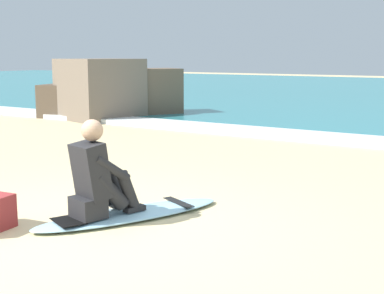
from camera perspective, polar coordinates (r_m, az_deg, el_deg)
ground_plane at (r=5.34m, az=-10.94°, el=-8.40°), size 80.00×80.00×0.00m
breaking_foam at (r=10.88m, az=13.81°, el=0.92°), size 80.00×0.90×0.11m
surfboard_main at (r=5.67m, az=-6.39°, el=-6.86°), size 1.28×2.09×0.08m
surfer_seated at (r=5.45m, az=-9.64°, el=-3.26°), size 0.50×0.76×0.95m
rock_outcrop_distant at (r=14.47m, az=-8.58°, el=5.65°), size 3.34×3.08×1.52m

